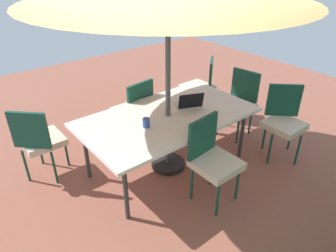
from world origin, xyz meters
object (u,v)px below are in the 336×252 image
(chair_southwest, at_px, (201,84))
(chair_southeast, at_px, (39,139))
(chair_south, at_px, (134,109))
(laptop, at_px, (189,104))
(dining_table, at_px, (168,118))
(chair_west, at_px, (238,101))
(chair_northwest, at_px, (284,119))
(chair_north, at_px, (212,157))
(cup, at_px, (146,123))

(chair_southwest, relative_size, chair_southeast, 1.00)
(chair_south, height_order, laptop, chair_south)
(chair_south, bearing_deg, dining_table, 82.70)
(chair_south, bearing_deg, chair_west, 143.81)
(chair_southwest, height_order, chair_northwest, same)
(chair_southwest, bearing_deg, chair_west, 47.38)
(chair_southeast, bearing_deg, chair_north, 175.62)
(chair_southwest, relative_size, chair_west, 1.00)
(chair_west, relative_size, cup, 9.15)
(chair_south, relative_size, chair_southwest, 1.00)
(chair_southeast, distance_m, cup, 1.31)
(chair_west, distance_m, chair_northwest, 0.75)
(chair_south, relative_size, chair_southeast, 1.00)
(cup, bearing_deg, chair_south, -114.32)
(chair_southeast, xyz_separation_m, laptop, (-1.67, 0.79, 0.25))
(chair_southwest, xyz_separation_m, laptop, (1.02, 0.81, 0.25))
(dining_table, xyz_separation_m, laptop, (-0.35, -0.01, 0.09))
(laptop, bearing_deg, chair_southeast, -2.06)
(chair_southeast, relative_size, chair_north, 1.00)
(chair_southeast, relative_size, chair_northwest, 1.00)
(chair_west, height_order, laptop, chair_west)
(chair_west, bearing_deg, chair_north, -69.05)
(chair_west, distance_m, laptop, 1.03)
(chair_southeast, bearing_deg, chair_south, -136.50)
(chair_southeast, bearing_deg, laptop, -160.24)
(chair_south, bearing_deg, chair_southeast, -8.64)
(chair_southeast, relative_size, chair_west, 1.00)
(chair_south, distance_m, chair_northwest, 2.03)
(chair_north, xyz_separation_m, chair_northwest, (-1.37, -0.01, 0.00))
(chair_west, bearing_deg, chair_southeast, -115.00)
(chair_northwest, bearing_deg, chair_southeast, -166.50)
(chair_southwest, xyz_separation_m, chair_west, (0.02, 0.81, 0.00))
(chair_southwest, bearing_deg, chair_northwest, 48.77)
(dining_table, xyz_separation_m, cup, (0.37, 0.07, 0.10))
(dining_table, height_order, chair_north, chair_north)
(dining_table, distance_m, chair_southeast, 1.55)
(dining_table, distance_m, chair_northwest, 1.57)
(chair_west, distance_m, cup, 1.74)
(chair_northwest, bearing_deg, chair_south, 175.63)
(chair_southwest, height_order, chair_north, same)
(chair_southeast, bearing_deg, chair_southwest, -134.52)
(chair_south, bearing_deg, cup, 58.73)
(chair_northwest, bearing_deg, chair_southwest, 133.48)
(chair_south, distance_m, chair_southwest, 1.37)
(chair_west, relative_size, laptop, 2.51)
(dining_table, distance_m, chair_north, 0.77)
(chair_south, distance_m, chair_north, 1.51)
(chair_northwest, bearing_deg, dining_table, -165.07)
(chair_south, height_order, chair_southwest, same)
(dining_table, bearing_deg, chair_southwest, -149.27)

